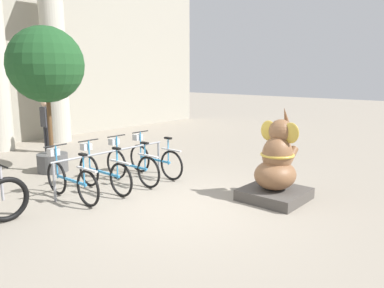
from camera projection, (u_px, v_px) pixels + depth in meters
name	position (u px, v px, depth m)	size (l,w,h in m)	color
ground_plane	(181.00, 206.00, 6.80)	(60.00, 60.00, 0.00)	gray
column_right	(55.00, 65.00, 12.66)	(1.01, 1.01, 5.16)	#BCB7A8
bike_rack	(113.00, 159.00, 7.93)	(2.80, 0.05, 0.77)	gray
bicycle_0	(70.00, 179.00, 7.05)	(0.48, 1.74, 1.01)	black
bicycle_1	(103.00, 172.00, 7.59)	(0.48, 1.74, 1.01)	black
bicycle_2	(131.00, 165.00, 8.14)	(0.48, 1.74, 1.01)	black
bicycle_3	(154.00, 159.00, 8.72)	(0.48, 1.74, 1.01)	black
elephant_statue	(276.00, 169.00, 7.06)	(1.12, 1.12, 1.78)	#4C4742
person_pedestrian	(46.00, 121.00, 11.19)	(0.21, 0.47, 1.60)	#28282D
potted_tree	(46.00, 69.00, 8.70)	(1.76, 1.76, 3.45)	#4C4C4C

